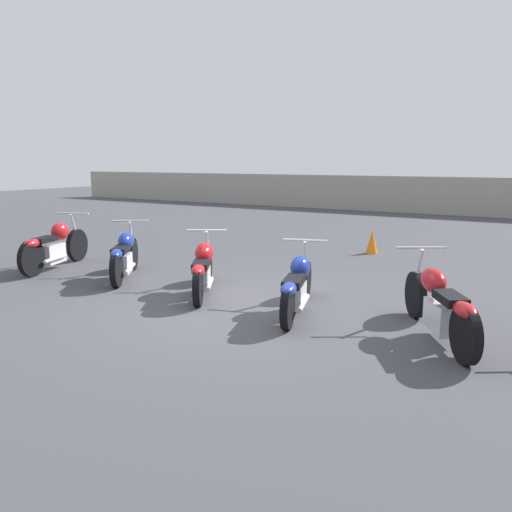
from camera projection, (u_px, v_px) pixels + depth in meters
ground_plane at (235, 306)px, 7.35m from camera, size 60.00×60.00×0.00m
fence_back at (441, 196)px, 19.69m from camera, size 40.00×0.04×1.49m
motorcycle_slot_0 at (54, 246)px, 9.83m from camera, size 0.97×2.11×1.05m
motorcycle_slot_1 at (125, 255)px, 9.01m from camera, size 1.24×1.74×0.99m
motorcycle_slot_2 at (203, 268)px, 7.97m from camera, size 1.21×1.83×0.95m
motorcycle_slot_3 at (297, 285)px, 6.95m from camera, size 0.90×2.06×0.94m
motorcycle_slot_4 at (439, 304)px, 5.92m from camera, size 1.28×1.95×1.00m
traffic_cone_near at (372, 242)px, 11.49m from camera, size 0.27×0.27×0.55m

